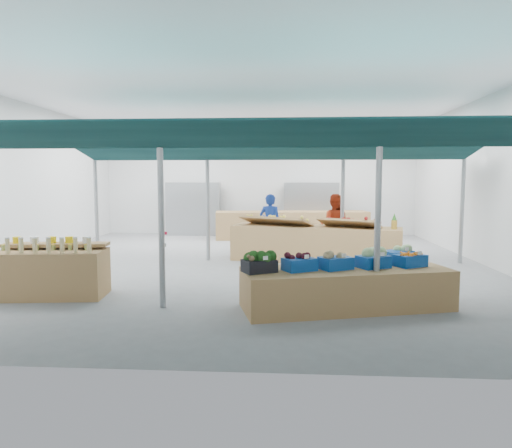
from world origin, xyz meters
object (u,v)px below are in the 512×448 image
object	(u,v)px
vendor_left	(270,224)
vendor_right	(334,225)
crate_stack	(376,290)
veg_counter	(346,288)
bottle_shelf	(52,271)
fruit_counter	(315,244)

from	to	relation	value
vendor_left	vendor_right	distance (m)	1.80
crate_stack	veg_counter	bearing A→B (deg)	172.21
veg_counter	bottle_shelf	bearing A→B (deg)	160.66
vendor_left	crate_stack	bearing A→B (deg)	123.09
fruit_counter	vendor_left	xyz separation A→B (m)	(-1.20, 1.10, 0.40)
bottle_shelf	fruit_counter	world-z (taller)	bottle_shelf
vendor_right	fruit_counter	bearing A→B (deg)	75.21
veg_counter	vendor_right	distance (m)	5.44
fruit_counter	veg_counter	bearing A→B (deg)	-73.02
fruit_counter	crate_stack	distance (m)	4.43
crate_stack	vendor_right	distance (m)	5.49
bottle_shelf	fruit_counter	size ratio (longest dim) A/B	0.46
crate_stack	vendor_left	world-z (taller)	vendor_left
veg_counter	fruit_counter	xyz separation A→B (m)	(-0.24, 4.30, 0.13)
bottle_shelf	veg_counter	world-z (taller)	bottle_shelf
bottle_shelf	vendor_right	xyz separation A→B (m)	(5.61, 4.97, 0.40)
bottle_shelf	veg_counter	size ratio (longest dim) A/B	0.58
vendor_right	bottle_shelf	bearing A→B (deg)	55.39
bottle_shelf	fruit_counter	bearing A→B (deg)	31.49
bottle_shelf	vendor_left	size ratio (longest dim) A/B	1.15
crate_stack	vendor_right	world-z (taller)	vendor_right
crate_stack	vendor_right	xyz separation A→B (m)	(-0.11, 5.47, 0.54)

